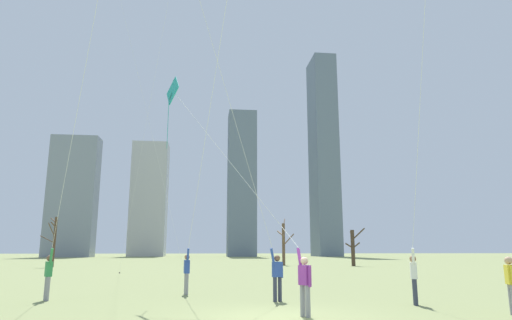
{
  "coord_description": "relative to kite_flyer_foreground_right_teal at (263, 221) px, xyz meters",
  "views": [
    {
      "loc": [
        -2.07,
        -12.54,
        1.82
      ],
      "look_at": [
        0.0,
        6.0,
        5.63
      ],
      "focal_mm": 30.83,
      "sensor_mm": 36.0,
      "label": 1
    }
  ],
  "objects": [
    {
      "name": "kite_flyer_midfield_center_green",
      "position": [
        -2.04,
        3.06,
        1.6
      ],
      "size": [
        2.36,
        9.77,
        15.12
      ],
      "color": "gray",
      "rests_on": "ground"
    },
    {
      "name": "kite_flyer_midfield_left_red",
      "position": [
        5.14,
        0.01,
        0.56
      ],
      "size": [
        1.14,
        6.61,
        17.98
      ],
      "color": "#33384C",
      "rests_on": "ground"
    },
    {
      "name": "skyline_mid_tower_right",
      "position": [
        -17.73,
        110.27,
        12.92
      ],
      "size": [
        9.63,
        7.8,
        31.22
      ],
      "color": "#B2B2B7",
      "rests_on": "ground"
    },
    {
      "name": "bare_tree_leftmost",
      "position": [
        -17.89,
        35.85,
        0.15
      ],
      "size": [
        1.5,
        2.65,
        5.26
      ],
      "color": "#4C3828",
      "rests_on": "ground"
    },
    {
      "name": "kite_flyer_midfield_right_yellow",
      "position": [
        -7.21,
        3.04,
        -0.59
      ],
      "size": [
        2.69,
        5.19,
        11.75
      ],
      "color": "gray",
      "rests_on": "ground"
    },
    {
      "name": "skyline_tall_tower",
      "position": [
        7.64,
        105.59,
        17.18
      ],
      "size": [
        7.69,
        7.31,
        39.73
      ],
      "color": "slate",
      "rests_on": "ground"
    },
    {
      "name": "bare_tree_far_right_edge",
      "position": [
        14.81,
        35.37,
        -0.48
      ],
      "size": [
        2.28,
        2.32,
        4.24
      ],
      "color": "#423326",
      "rests_on": "ground"
    },
    {
      "name": "ground_plane",
      "position": [
        0.32,
        -1.23,
        -2.69
      ],
      "size": [
        400.0,
        400.0,
        0.0
      ],
      "primitive_type": "plane",
      "color": "#848E56"
    },
    {
      "name": "kite_flyer_foreground_right_teal",
      "position": [
        0.0,
        0.0,
        0.0
      ],
      "size": [
        4.82,
        6.58,
        9.23
      ],
      "color": "gray",
      "rests_on": "ground"
    },
    {
      "name": "kite_flyer_foreground_left_orange",
      "position": [
        -0.26,
        1.69,
        1.64
      ],
      "size": [
        7.47,
        4.52,
        22.3
      ],
      "color": "#33384C",
      "rests_on": "ground"
    },
    {
      "name": "bystander_watching_nearby",
      "position": [
        6.91,
        -1.7,
        -1.78
      ],
      "size": [
        0.3,
        0.49,
        1.62
      ],
      "color": "gray",
      "rests_on": "ground"
    },
    {
      "name": "bare_tree_rightmost",
      "position": [
        7.41,
        38.66,
        -0.0
      ],
      "size": [
        1.91,
        3.35,
        5.58
      ],
      "color": "brown",
      "rests_on": "ground"
    },
    {
      "name": "skyline_wide_slab",
      "position": [
        31.12,
        106.09,
        25.9
      ],
      "size": [
        6.35,
        11.01,
        57.17
      ],
      "color": "slate",
      "rests_on": "ground"
    },
    {
      "name": "skyline_slender_spire",
      "position": [
        -35.17,
        99.91,
        12.33
      ],
      "size": [
        11.43,
        5.71,
        30.03
      ],
      "color": "gray",
      "rests_on": "ground"
    }
  ]
}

